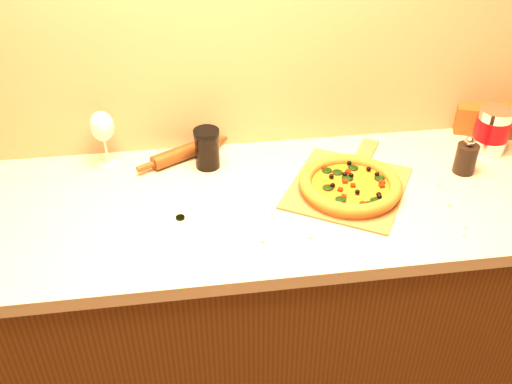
{
  "coord_description": "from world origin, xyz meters",
  "views": [
    {
      "loc": [
        -0.15,
        0.08,
        1.88
      ],
      "look_at": [
        0.03,
        1.38,
        0.96
      ],
      "focal_mm": 40.0,
      "sensor_mm": 36.0,
      "label": 1
    }
  ],
  "objects_px": {
    "pizza_peel": "(349,185)",
    "pepper_grinder": "(466,157)",
    "pizza": "(350,185)",
    "rolling_pin": "(187,151)",
    "dark_jar": "(207,148)",
    "coffee_canister": "(492,130)",
    "wine_glass": "(102,128)"
  },
  "relations": [
    {
      "from": "pizza_peel",
      "to": "pizza",
      "type": "height_order",
      "value": "pizza"
    },
    {
      "from": "pepper_grinder",
      "to": "rolling_pin",
      "type": "distance_m",
      "value": 0.88
    },
    {
      "from": "pepper_grinder",
      "to": "dark_jar",
      "type": "height_order",
      "value": "dark_jar"
    },
    {
      "from": "pepper_grinder",
      "to": "dark_jar",
      "type": "bearing_deg",
      "value": 169.75
    },
    {
      "from": "pepper_grinder",
      "to": "coffee_canister",
      "type": "distance_m",
      "value": 0.18
    },
    {
      "from": "wine_glass",
      "to": "dark_jar",
      "type": "distance_m",
      "value": 0.33
    },
    {
      "from": "rolling_pin",
      "to": "dark_jar",
      "type": "height_order",
      "value": "dark_jar"
    },
    {
      "from": "pizza_peel",
      "to": "rolling_pin",
      "type": "bearing_deg",
      "value": -174.95
    },
    {
      "from": "pizza_peel",
      "to": "pepper_grinder",
      "type": "height_order",
      "value": "pepper_grinder"
    },
    {
      "from": "coffee_canister",
      "to": "dark_jar",
      "type": "distance_m",
      "value": 0.93
    },
    {
      "from": "rolling_pin",
      "to": "pizza_peel",
      "type": "bearing_deg",
      "value": -25.76
    },
    {
      "from": "dark_jar",
      "to": "coffee_canister",
      "type": "bearing_deg",
      "value": -1.98
    },
    {
      "from": "pepper_grinder",
      "to": "wine_glass",
      "type": "relative_size",
      "value": 0.68
    },
    {
      "from": "pizza_peel",
      "to": "coffee_canister",
      "type": "height_order",
      "value": "coffee_canister"
    },
    {
      "from": "pizza",
      "to": "wine_glass",
      "type": "distance_m",
      "value": 0.78
    },
    {
      "from": "dark_jar",
      "to": "wine_glass",
      "type": "bearing_deg",
      "value": 169.84
    },
    {
      "from": "rolling_pin",
      "to": "wine_glass",
      "type": "relative_size",
      "value": 1.72
    },
    {
      "from": "coffee_canister",
      "to": "wine_glass",
      "type": "height_order",
      "value": "wine_glass"
    },
    {
      "from": "pizza",
      "to": "dark_jar",
      "type": "distance_m",
      "value": 0.46
    },
    {
      "from": "pepper_grinder",
      "to": "rolling_pin",
      "type": "height_order",
      "value": "pepper_grinder"
    },
    {
      "from": "coffee_canister",
      "to": "wine_glass",
      "type": "relative_size",
      "value": 0.81
    },
    {
      "from": "pizza_peel",
      "to": "dark_jar",
      "type": "xyz_separation_m",
      "value": [
        -0.41,
        0.17,
        0.06
      ]
    },
    {
      "from": "pepper_grinder",
      "to": "wine_glass",
      "type": "bearing_deg",
      "value": 169.77
    },
    {
      "from": "pizza_peel",
      "to": "pepper_grinder",
      "type": "xyz_separation_m",
      "value": [
        0.38,
        0.03,
        0.05
      ]
    },
    {
      "from": "pizza_peel",
      "to": "coffee_canister",
      "type": "bearing_deg",
      "value": 46.05
    },
    {
      "from": "rolling_pin",
      "to": "coffee_canister",
      "type": "distance_m",
      "value": 1.0
    },
    {
      "from": "pizza_peel",
      "to": "pepper_grinder",
      "type": "bearing_deg",
      "value": 35.14
    },
    {
      "from": "pizza",
      "to": "wine_glass",
      "type": "xyz_separation_m",
      "value": [
        -0.72,
        0.26,
        0.11
      ]
    },
    {
      "from": "pizza",
      "to": "coffee_canister",
      "type": "bearing_deg",
      "value": 18.32
    },
    {
      "from": "pizza",
      "to": "rolling_pin",
      "type": "distance_m",
      "value": 0.54
    },
    {
      "from": "rolling_pin",
      "to": "dark_jar",
      "type": "bearing_deg",
      "value": -42.59
    },
    {
      "from": "wine_glass",
      "to": "pizza",
      "type": "bearing_deg",
      "value": -19.84
    }
  ]
}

